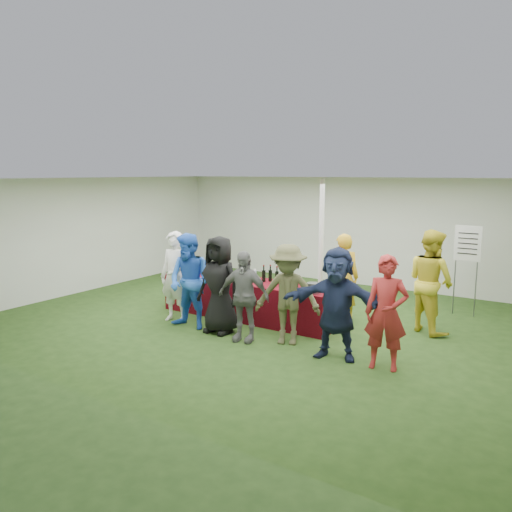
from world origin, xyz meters
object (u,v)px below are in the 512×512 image
Objects in this scene: wine_list_sign at (467,250)px; customer_2 at (219,285)px; customer_4 at (288,295)px; staff_pourer at (343,277)px; customer_0 at (175,277)px; serving_table at (247,299)px; customer_3 at (243,296)px; customer_6 at (386,313)px; dump_bucket at (313,288)px; customer_5 at (336,303)px; customer_1 at (190,281)px; staff_back at (430,281)px.

customer_2 is at bearing -134.49° from wine_list_sign.
staff_pourer is at bearing 63.62° from customer_4.
customer_0 reaches higher than staff_pourer.
staff_pourer reaches higher than serving_table.
customer_0 is 1.74m from customer_3.
customer_2 is (-3.44, -3.50, -0.45)m from wine_list_sign.
customer_6 is (1.71, -0.16, 0.00)m from customer_4.
staff_pourer reaches higher than dump_bucket.
customer_5 is (0.94, -0.16, 0.03)m from customer_4.
customer_6 is at bearing -27.22° from dump_bucket.
customer_4 is at bearing 7.34° from customer_2.
customer_0 is at bearing 162.37° from customer_4.
customer_1 is 1.04× the size of customer_4.
wine_list_sign reaches higher than customer_6.
wine_list_sign is 4.93m from customer_2.
dump_bucket is 2.10m from staff_back.
customer_0 is (-4.22, -1.99, -0.06)m from staff_back.
customer_0 is at bearing 162.23° from customer_3.
customer_2 is 1.32m from customer_4.
customer_4 is at bearing -102.47° from dump_bucket.
dump_bucket is 0.13× the size of customer_2.
customer_3 is 0.92× the size of customer_4.
customer_5 is (2.32, -1.02, 0.49)m from serving_table.
customer_2 is at bearing -151.74° from dump_bucket.
staff_pourer is 0.98× the size of customer_0.
wine_list_sign reaches higher than customer_3.
customer_0 is at bearing -143.09° from wine_list_sign.
customer_3 is 0.75m from customer_4.
staff_pourer is 2.89m from customer_1.
customer_0 is (-2.65, -1.78, 0.02)m from staff_pourer.
customer_1 is 1.04× the size of customer_6.
dump_bucket is at bearing -8.19° from serving_table.
customer_0 is (-1.03, -0.92, 0.49)m from serving_table.
customer_2 is 1.03× the size of customer_6.
customer_1 reaches higher than customer_4.
dump_bucket is 0.14× the size of customer_4.
customer_5 is at bearing -7.38° from customer_0.
customer_2 reaches higher than staff_pourer.
customer_6 is at bearing -7.82° from customer_3.
dump_bucket is at bearing 141.78° from customer_6.
customer_1 is at bearing 18.82° from staff_pourer.
staff_back reaches higher than dump_bucket.
staff_pourer is (1.61, 0.86, 0.47)m from serving_table.
staff_pourer is 2.02m from customer_5.
customer_3 reaches higher than serving_table.
serving_table is 1.89m from staff_pourer.
serving_table is at bearing 52.11° from staff_back.
staff_back is at bearing 163.53° from staff_pourer.
dump_bucket is 1.09m from staff_pourer.
staff_back is 3.34m from customer_3.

